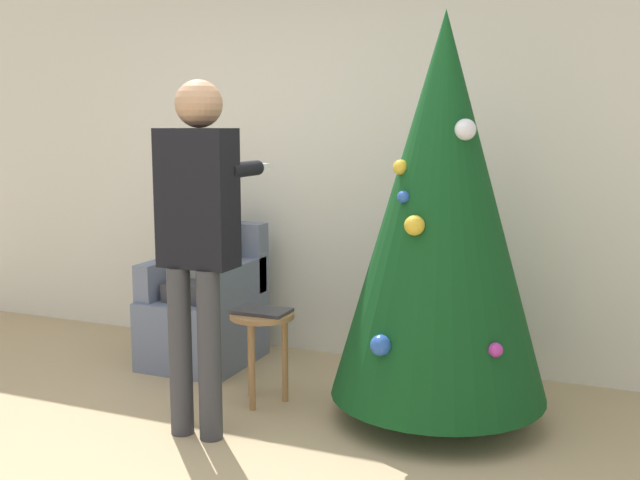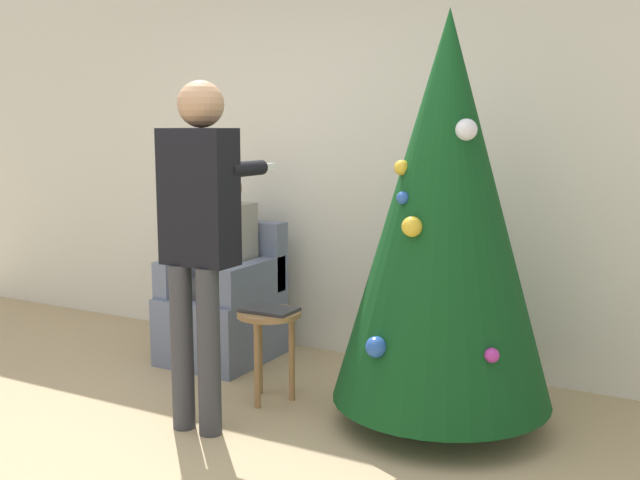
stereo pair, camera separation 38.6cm
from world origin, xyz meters
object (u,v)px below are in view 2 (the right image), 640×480
Objects in this scene: person_seated at (222,258)px; side_stool at (269,328)px; armchair at (225,309)px; christmas_tree at (445,210)px; person_standing at (199,223)px.

person_seated is 0.92m from side_stool.
armchair reaches higher than side_stool.
person_standing is at bearing -149.14° from christmas_tree.
person_standing is (0.61, -1.02, 0.40)m from person_seated.
person_standing reaches higher than side_stool.
person_seated is at bearing -90.00° from armchair.
person_seated is at bearing 143.80° from side_stool.
armchair is 0.73× the size of person_seated.
person_standing reaches higher than armchair.
person_seated is 0.70× the size of person_standing.
christmas_tree reaches higher than side_stool.
christmas_tree is 2.34× the size of armchair.
person_seated is at bearing 120.90° from person_standing.
side_stool is at bearing -37.36° from armchair.
side_stool is (0.71, -0.52, -0.27)m from person_seated.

